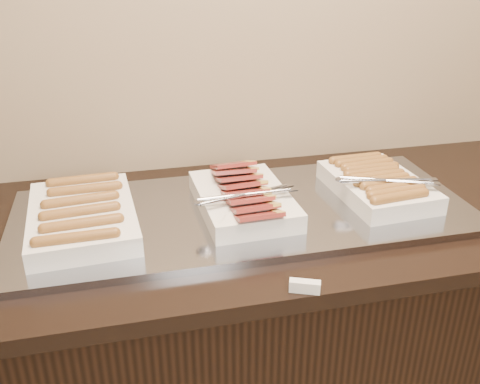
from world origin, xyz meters
name	(u,v)px	position (x,y,z in m)	size (l,w,h in m)	color
counter	(237,347)	(0.00, 2.13, 0.45)	(2.06, 0.76, 0.90)	black
warming_tray	(244,212)	(0.02, 2.13, 0.91)	(1.20, 0.50, 0.02)	#8F929C
dish_left	(82,216)	(-0.39, 2.13, 0.95)	(0.27, 0.39, 0.07)	white
dish_center	(243,198)	(0.02, 2.13, 0.95)	(0.27, 0.36, 0.09)	white
dish_right	(378,184)	(0.40, 2.13, 0.96)	(0.27, 0.34, 0.08)	white
label_holder	(305,286)	(0.06, 1.77, 0.91)	(0.06, 0.02, 0.03)	white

